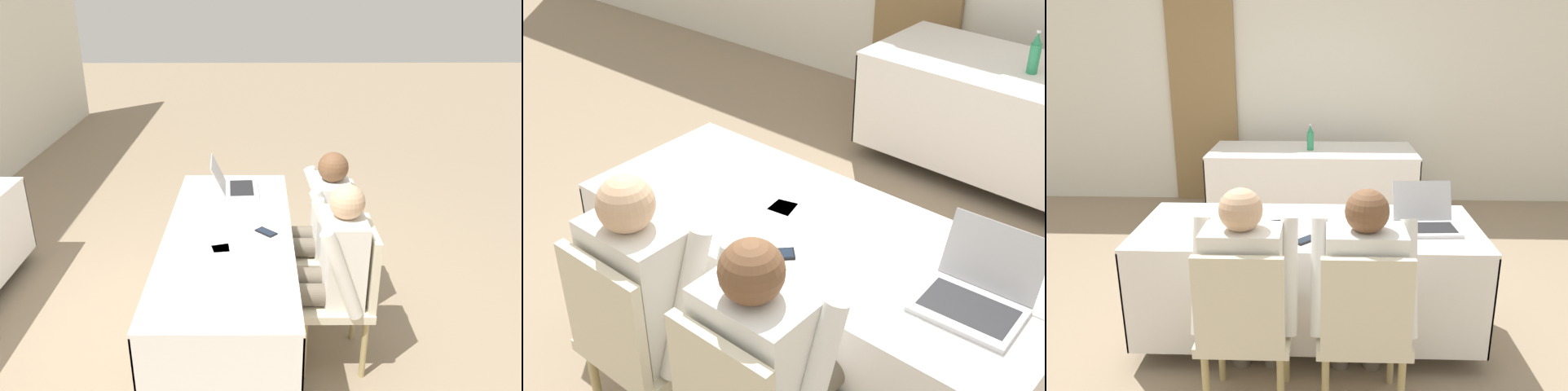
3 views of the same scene
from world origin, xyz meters
The scene contains 12 objects.
ground_plane centered at (0.00, 0.00, 0.00)m, with size 24.00×24.00×0.00m, color gray.
conference_table_near centered at (0.00, 0.00, 0.56)m, with size 2.00×0.80×0.74m.
conference_table_far centered at (-0.02, 2.10, 0.56)m, with size 2.00×0.80×0.74m.
laptop centered at (0.68, -0.01, 0.78)m, with size 0.37×0.36×0.24m.
cell_phone centered at (-0.01, -0.24, 0.74)m, with size 0.14×0.14×0.01m.
paper_beside_laptop centered at (-0.16, 0.14, 0.74)m, with size 0.25×0.32×0.00m.
paper_centre_table centered at (0.45, -0.17, 0.74)m, with size 0.32×0.36×0.00m.
paper_left_edge centered at (-0.23, -0.08, 0.74)m, with size 0.28×0.34×0.00m.
water_bottle centered at (-0.04, 2.07, 0.85)m, with size 0.06×0.06×0.25m.
chair_near_left centered at (-0.28, -0.70, 0.50)m, with size 0.44×0.44×0.91m.
person_checkered_shirt centered at (-0.28, -0.60, 0.66)m, with size 0.50×0.52×1.17m.
person_white_shirt centered at (0.28, -0.60, 0.66)m, with size 0.50×0.52×1.17m.
Camera 2 is at (1.42, -1.88, 2.34)m, focal length 50.00 mm.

